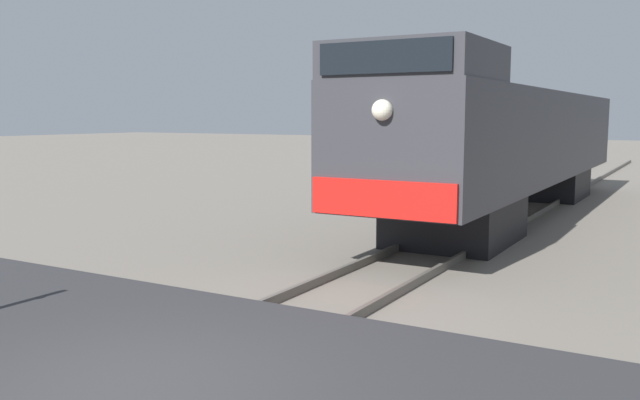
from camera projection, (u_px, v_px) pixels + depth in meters
name	position (u px, v px, depth m)	size (l,w,h in m)	color
rail_track_left	(81.00, 380.00, 7.00)	(0.08, 80.00, 0.15)	#59544C
road_surface	(132.00, 394.00, 6.65)	(36.00, 6.33, 0.17)	#2D2D30
locomotive	(510.00, 141.00, 18.67)	(2.82, 17.66, 4.12)	black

